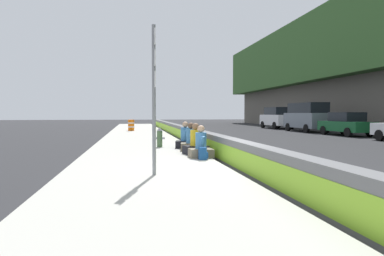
# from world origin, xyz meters

# --- Properties ---
(ground_plane) EXTENTS (160.00, 160.00, 0.00)m
(ground_plane) POSITION_xyz_m (0.00, 0.00, 0.00)
(ground_plane) COLOR #2B2B2D
(ground_plane) RESTS_ON ground
(sidewalk_strip) EXTENTS (80.00, 4.40, 0.14)m
(sidewalk_strip) POSITION_xyz_m (0.00, 2.65, 0.07)
(sidewalk_strip) COLOR #B5B2A8
(sidewalk_strip) RESTS_ON ground_plane
(jersey_barrier) EXTENTS (76.00, 0.45, 0.85)m
(jersey_barrier) POSITION_xyz_m (0.00, 0.00, 0.42)
(jersey_barrier) COLOR slate
(jersey_barrier) RESTS_ON ground_plane
(route_sign_post) EXTENTS (0.44, 0.09, 3.60)m
(route_sign_post) POSITION_xyz_m (-0.95, 2.53, 2.23)
(route_sign_post) COLOR gray
(route_sign_post) RESTS_ON sidewalk_strip
(fire_hydrant) EXTENTS (0.26, 0.46, 0.88)m
(fire_hydrant) POSITION_xyz_m (5.88, 1.87, 0.59)
(fire_hydrant) COLOR #47663D
(fire_hydrant) RESTS_ON sidewalk_strip
(seated_person_foreground) EXTENTS (0.70, 0.79, 1.09)m
(seated_person_foreground) POSITION_xyz_m (2.08, 0.77, 0.48)
(seated_person_foreground) COLOR #706651
(seated_person_foreground) RESTS_ON sidewalk_strip
(seated_person_middle) EXTENTS (0.82, 0.92, 1.13)m
(seated_person_middle) POSITION_xyz_m (3.06, 0.78, 0.49)
(seated_person_middle) COLOR black
(seated_person_middle) RESTS_ON sidewalk_strip
(seated_person_rear) EXTENTS (0.80, 0.90, 1.12)m
(seated_person_rear) POSITION_xyz_m (4.24, 0.75, 0.49)
(seated_person_rear) COLOR #706651
(seated_person_rear) RESTS_ON sidewalk_strip
(seated_person_far) EXTENTS (0.83, 0.93, 1.14)m
(seated_person_far) POSITION_xyz_m (5.32, 0.81, 0.50)
(seated_person_far) COLOR black
(seated_person_far) RESTS_ON sidewalk_strip
(backpack) EXTENTS (0.32, 0.28, 0.40)m
(backpack) POSITION_xyz_m (1.54, 0.82, 0.33)
(backpack) COLOR navy
(backpack) RESTS_ON sidewalk_strip
(construction_barrel) EXTENTS (0.54, 0.54, 0.95)m
(construction_barrel) POSITION_xyz_m (20.48, 3.16, 0.62)
(construction_barrel) COLOR orange
(construction_barrel) RESTS_ON sidewalk_strip
(parked_car_fourth) EXTENTS (4.56, 2.06, 1.71)m
(parked_car_fourth) POSITION_xyz_m (13.41, -12.31, 0.86)
(parked_car_fourth) COLOR #145128
(parked_car_fourth) RESTS_ON ground_plane
(parked_car_midline) EXTENTS (5.14, 2.18, 2.56)m
(parked_car_midline) POSITION_xyz_m (18.92, -12.21, 1.35)
(parked_car_midline) COLOR slate
(parked_car_midline) RESTS_ON ground_plane
(parked_car_far) EXTENTS (4.84, 2.14, 2.28)m
(parked_car_far) POSITION_xyz_m (25.15, -12.13, 1.18)
(parked_car_far) COLOR silver
(parked_car_far) RESTS_ON ground_plane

